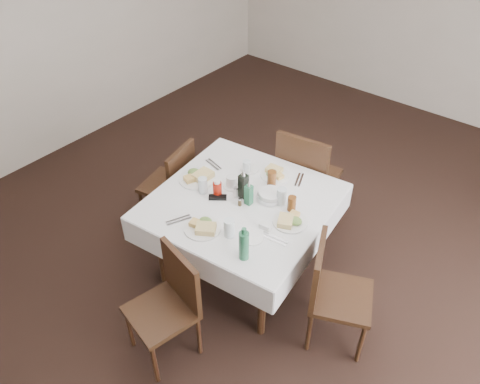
{
  "coord_description": "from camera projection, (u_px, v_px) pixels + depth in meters",
  "views": [
    {
      "loc": [
        1.54,
        -2.33,
        3.06
      ],
      "look_at": [
        -0.22,
        -0.15,
        0.8
      ],
      "focal_mm": 35.0,
      "sensor_mm": 36.0,
      "label": 1
    }
  ],
  "objects": [
    {
      "name": "meal_south",
      "position": [
        203.0,
        227.0,
        3.31
      ],
      "size": [
        0.27,
        0.27,
        0.06
      ],
      "color": "white",
      "rests_on": "dining_table"
    },
    {
      "name": "sunglasses",
      "position": [
        218.0,
        197.0,
        3.57
      ],
      "size": [
        0.14,
        0.12,
        0.03
      ],
      "color": "black",
      "rests_on": "dining_table"
    },
    {
      "name": "oil_cruet_green",
      "position": [
        249.0,
        194.0,
        3.48
      ],
      "size": [
        0.05,
        0.05,
        0.21
      ],
      "color": "#276C46",
      "rests_on": "dining_table"
    },
    {
      "name": "sugar_caddy",
      "position": [
        265.0,
        226.0,
        3.31
      ],
      "size": [
        0.09,
        0.06,
        0.04
      ],
      "color": "white",
      "rests_on": "dining_table"
    },
    {
      "name": "chair_west",
      "position": [
        173.0,
        181.0,
        4.2
      ],
      "size": [
        0.48,
        0.48,
        0.86
      ],
      "color": "black",
      "rests_on": "ground"
    },
    {
      "name": "ground_plane",
      "position": [
        270.0,
        264.0,
        4.08
      ],
      "size": [
        7.0,
        7.0,
        0.0
      ],
      "primitive_type": "plane",
      "color": "black"
    },
    {
      "name": "coffee_mug",
      "position": [
        232.0,
        182.0,
        3.67
      ],
      "size": [
        0.15,
        0.14,
        0.1
      ],
      "color": "white",
      "rests_on": "dining_table"
    },
    {
      "name": "water_w",
      "position": [
        203.0,
        185.0,
        3.61
      ],
      "size": [
        0.07,
        0.07,
        0.13
      ],
      "color": "silver",
      "rests_on": "dining_table"
    },
    {
      "name": "room_shell",
      "position": [
        281.0,
        83.0,
        3.0
      ],
      "size": [
        6.04,
        7.04,
        2.8
      ],
      "color": "#BDB2A1",
      "rests_on": "ground"
    },
    {
      "name": "cutlery_e",
      "position": [
        275.0,
        239.0,
        3.24
      ],
      "size": [
        0.2,
        0.07,
        0.01
      ],
      "color": "silver",
      "rests_on": "dining_table"
    },
    {
      "name": "pepper_shaker",
      "position": [
        240.0,
        202.0,
        3.5
      ],
      "size": [
        0.03,
        0.03,
        0.07
      ],
      "color": "#47361E",
      "rests_on": "dining_table"
    },
    {
      "name": "meal_east",
      "position": [
        290.0,
        221.0,
        3.36
      ],
      "size": [
        0.26,
        0.26,
        0.06
      ],
      "color": "white",
      "rests_on": "dining_table"
    },
    {
      "name": "bread_basket",
      "position": [
        270.0,
        196.0,
        3.56
      ],
      "size": [
        0.2,
        0.2,
        0.07
      ],
      "color": "silver",
      "rests_on": "dining_table"
    },
    {
      "name": "dining_table",
      "position": [
        242.0,
        208.0,
        3.62
      ],
      "size": [
        1.43,
        1.43,
        0.76
      ],
      "color": "black",
      "rests_on": "ground"
    },
    {
      "name": "chair_north",
      "position": [
        305.0,
        174.0,
        4.14
      ],
      "size": [
        0.54,
        0.54,
        1.01
      ],
      "color": "black",
      "rests_on": "ground"
    },
    {
      "name": "cutlery_n",
      "position": [
        299.0,
        180.0,
        3.76
      ],
      "size": [
        0.11,
        0.19,
        0.01
      ],
      "color": "silver",
      "rests_on": "dining_table"
    },
    {
      "name": "cutlery_s",
      "position": [
        179.0,
        220.0,
        3.39
      ],
      "size": [
        0.12,
        0.19,
        0.01
      ],
      "color": "silver",
      "rests_on": "dining_table"
    },
    {
      "name": "water_s",
      "position": [
        229.0,
        228.0,
        3.23
      ],
      "size": [
        0.08,
        0.08,
        0.14
      ],
      "color": "silver",
      "rests_on": "dining_table"
    },
    {
      "name": "cutlery_w",
      "position": [
        213.0,
        165.0,
        3.93
      ],
      "size": [
        0.2,
        0.09,
        0.01
      ],
      "color": "silver",
      "rests_on": "dining_table"
    },
    {
      "name": "meal_north",
      "position": [
        274.0,
        173.0,
        3.8
      ],
      "size": [
        0.24,
        0.24,
        0.05
      ],
      "color": "white",
      "rests_on": "dining_table"
    },
    {
      "name": "side_plate_b",
      "position": [
        253.0,
        238.0,
        3.25
      ],
      "size": [
        0.16,
        0.16,
        0.01
      ],
      "color": "white",
      "rests_on": "dining_table"
    },
    {
      "name": "chair_south",
      "position": [
        171.0,
        300.0,
        3.17
      ],
      "size": [
        0.49,
        0.49,
        0.87
      ],
      "color": "black",
      "rests_on": "ground"
    },
    {
      "name": "ketchup_bottle",
      "position": [
        217.0,
        189.0,
        3.57
      ],
      "size": [
        0.07,
        0.07,
        0.15
      ],
      "color": "#A31709",
      "rests_on": "dining_table"
    },
    {
      "name": "meal_west",
      "position": [
        198.0,
        177.0,
        3.76
      ],
      "size": [
        0.29,
        0.29,
        0.06
      ],
      "color": "white",
      "rests_on": "dining_table"
    },
    {
      "name": "water_n",
      "position": [
        246.0,
        167.0,
        3.8
      ],
      "size": [
        0.06,
        0.06,
        0.12
      ],
      "color": "silver",
      "rests_on": "dining_table"
    },
    {
      "name": "salt_shaker",
      "position": [
        236.0,
        192.0,
        3.58
      ],
      "size": [
        0.04,
        0.04,
        0.08
      ],
      "color": "white",
      "rests_on": "dining_table"
    },
    {
      "name": "oil_cruet_dark",
      "position": [
        243.0,
        185.0,
        3.54
      ],
      "size": [
        0.06,
        0.06,
        0.25
      ],
      "color": "black",
      "rests_on": "dining_table"
    },
    {
      "name": "green_bottle",
      "position": [
        244.0,
        245.0,
        3.04
      ],
      "size": [
        0.07,
        0.07,
        0.26
      ],
      "color": "#276C46",
      "rests_on": "dining_table"
    },
    {
      "name": "chair_east",
      "position": [
        330.0,
        288.0,
        3.24
      ],
      "size": [
        0.55,
        0.55,
        0.88
      ],
      "color": "black",
      "rests_on": "ground"
    },
    {
      "name": "iced_tea_a",
      "position": [
        272.0,
        179.0,
        3.65
      ],
      "size": [
        0.07,
        0.07,
        0.15
      ],
      "color": "brown",
      "rests_on": "dining_table"
    },
    {
      "name": "side_plate_a",
      "position": [
        250.0,
        169.0,
        3.88
      ],
      "size": [
        0.15,
        0.15,
        0.01
      ],
      "color": "white",
      "rests_on": "dining_table"
    },
    {
      "name": "water_e",
      "position": [
        282.0,
        196.0,
        3.5
      ],
      "size": [
        0.07,
        0.07,
        0.14
      ],
      "color": "silver",
      "rests_on": "dining_table"
    },
    {
      "name": "iced_tea_b",
      "position": [
        292.0,
        204.0,
        3.43
      ],
      "size": [
        0.06,
        0.06,
        0.13
      ],
      "color": "brown",
      "rests_on": "dining_table"
    }
  ]
}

